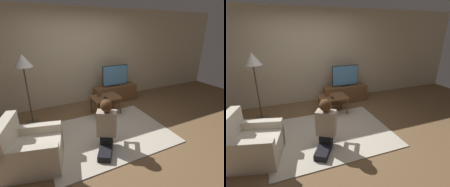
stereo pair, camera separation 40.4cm
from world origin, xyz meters
TOP-DOWN VIEW (x-y plane):
  - ground_plane at (0.00, 0.00)m, footprint 10.00×10.00m
  - wall_back at (0.00, 1.93)m, footprint 10.00×0.06m
  - rug at (0.00, 0.00)m, footprint 2.45×1.85m
  - tv_stand at (0.94, 1.51)m, footprint 1.27×0.40m
  - tv at (0.94, 1.51)m, footprint 0.79×0.08m
  - coffee_table at (0.34, 0.89)m, footprint 0.71×0.51m
  - floor_lamp at (-1.38, 1.19)m, footprint 0.39×0.39m
  - armchair at (-1.46, -0.26)m, footprint 0.99×0.94m
  - person_kneeling at (-0.22, -0.40)m, footprint 0.65×0.85m
  - picture_frame at (0.21, 0.95)m, footprint 0.11×0.01m
  - remote at (0.30, 0.79)m, footprint 0.04×0.15m

SIDE VIEW (x-z plane):
  - ground_plane at x=0.00m, z-range 0.00..0.00m
  - rug at x=0.00m, z-range 0.00..0.02m
  - tv_stand at x=0.94m, z-range 0.00..0.48m
  - armchair at x=-1.46m, z-range -0.14..0.68m
  - coffee_table at x=0.34m, z-range 0.17..0.63m
  - remote at x=0.30m, z-range 0.46..0.47m
  - person_kneeling at x=-0.22m, z-range 0.02..0.96m
  - picture_frame at x=0.21m, z-range 0.46..0.61m
  - tv at x=0.94m, z-range 0.48..1.09m
  - wall_back at x=0.00m, z-range 0.00..2.60m
  - floor_lamp at x=-1.38m, z-range 0.56..2.14m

